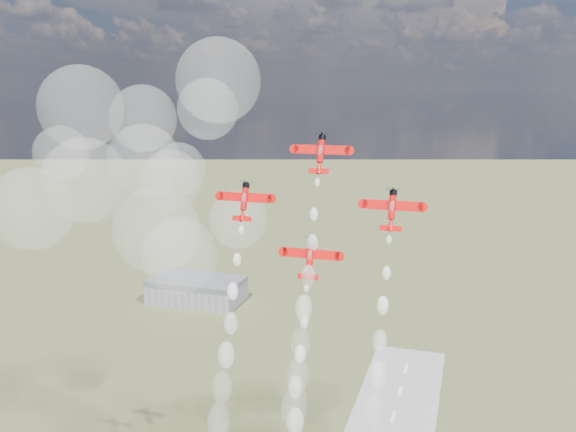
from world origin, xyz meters
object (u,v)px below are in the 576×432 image
Objects in this scene: plane_lead at (321,153)px; plane_slot at (310,258)px; plane_left at (244,201)px; hangar at (197,290)px; plane_right at (392,209)px.

plane_lead is 1.00× the size of plane_slot.
plane_lead is 19.36m from plane_left.
hangar is 4.14× the size of plane_slot.
plane_left is at bearing 180.00° from plane_right.
plane_slot is at bearing -165.94° from plane_right.
plane_right is at bearing 14.06° from plane_slot.
plane_right is (127.06, -170.49, 85.41)m from hangar.
hangar is at bearing 126.70° from plane_right.
plane_left reaches higher than hangar.
plane_left is 1.00× the size of plane_slot.
plane_left is 31.72m from plane_right.
plane_lead is 1.00× the size of plane_right.
plane_right is at bearing 0.00° from plane_left.
plane_right is (31.72, 0.00, 0.00)m from plane_left.
hangar is 4.14× the size of plane_right.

